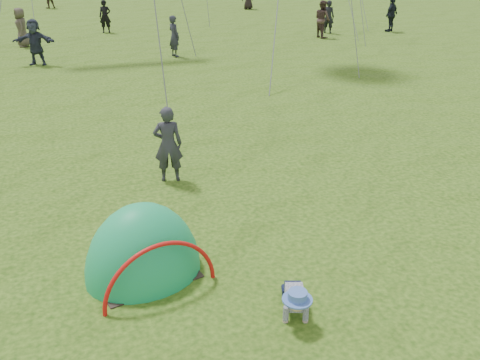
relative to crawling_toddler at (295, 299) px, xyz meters
name	(u,v)px	position (x,y,z in m)	size (l,w,h in m)	color
ground	(252,299)	(-0.45, 0.52, -0.29)	(140.00, 140.00, 0.00)	#19380B
crawling_toddler	(295,299)	(0.00, 0.00, 0.00)	(0.53, 0.76, 0.58)	black
popup_tent	(144,273)	(-1.87, 1.69, -0.29)	(1.86, 1.53, 2.40)	#149B64
standing_adult	(168,144)	(-0.79, 4.99, 0.54)	(0.61, 0.40, 1.66)	#2A2A32
crowd_person_0	(174,36)	(1.85, 17.16, 0.56)	(0.62, 0.41, 1.69)	#262832
crowd_person_1	(322,19)	(9.71, 19.18, 0.61)	(0.87, 0.68, 1.79)	#3F2D2A
crowd_person_5	(35,42)	(-3.69, 17.35, 0.60)	(1.66, 0.53, 1.79)	#262B3B
crowd_person_6	(328,17)	(10.56, 20.21, 0.53)	(0.60, 0.39, 1.64)	black
crowd_person_10	(21,27)	(-4.37, 21.37, 0.58)	(0.85, 0.55, 1.73)	#443C32
crowd_person_12	(105,16)	(-0.40, 23.90, 0.53)	(0.60, 0.39, 1.64)	black
crowd_person_14	(391,15)	(13.91, 19.59, 0.58)	(1.02, 0.42, 1.74)	black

